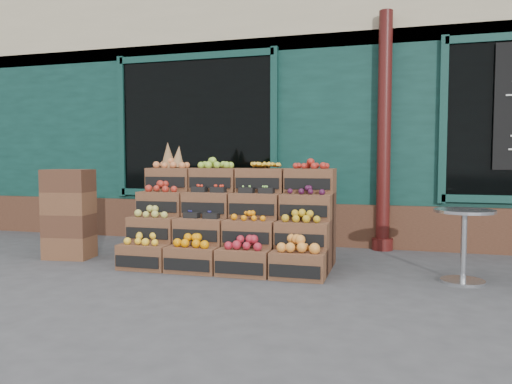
# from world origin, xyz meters

# --- Properties ---
(ground) EXTENTS (60.00, 60.00, 0.00)m
(ground) POSITION_xyz_m (0.00, 0.00, 0.00)
(ground) COLOR #3E3E40
(ground) RESTS_ON ground
(shop_facade) EXTENTS (12.00, 6.24, 4.80)m
(shop_facade) POSITION_xyz_m (0.00, 5.11, 2.40)
(shop_facade) COLOR #0F342E
(shop_facade) RESTS_ON ground
(crate_display) EXTENTS (2.33, 1.16, 1.45)m
(crate_display) POSITION_xyz_m (-0.46, 0.59, 0.45)
(crate_display) COLOR brown
(crate_display) RESTS_ON ground
(spare_crates) EXTENTS (0.60, 0.45, 1.11)m
(spare_crates) POSITION_xyz_m (-2.53, 0.36, 0.55)
(spare_crates) COLOR brown
(spare_crates) RESTS_ON ground
(bistro_table) EXTENTS (0.59, 0.59, 0.74)m
(bistro_table) POSITION_xyz_m (2.05, 0.40, 0.46)
(bistro_table) COLOR #B8BCBF
(bistro_table) RESTS_ON ground
(shopkeeper) EXTENTS (0.73, 0.55, 1.82)m
(shopkeeper) POSITION_xyz_m (-1.19, 2.96, 0.91)
(shopkeeper) COLOR #1B6125
(shopkeeper) RESTS_ON ground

